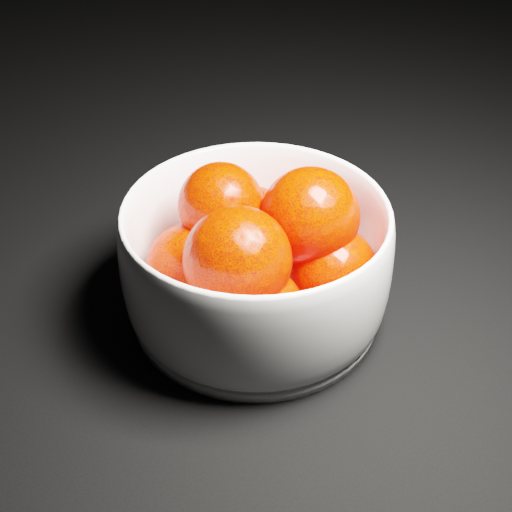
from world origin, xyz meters
TOP-DOWN VIEW (x-y plane):
  - ground at (0.00, 0.00)m, footprint 3.00×3.00m
  - bowl at (0.17, 0.03)m, footprint 0.22×0.22m
  - orange_pile at (0.17, 0.03)m, footprint 0.17×0.18m

SIDE VIEW (x-z plane):
  - ground at x=0.00m, z-range 0.00..0.00m
  - bowl at x=0.17m, z-range 0.00..0.11m
  - orange_pile at x=0.17m, z-range 0.01..0.13m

